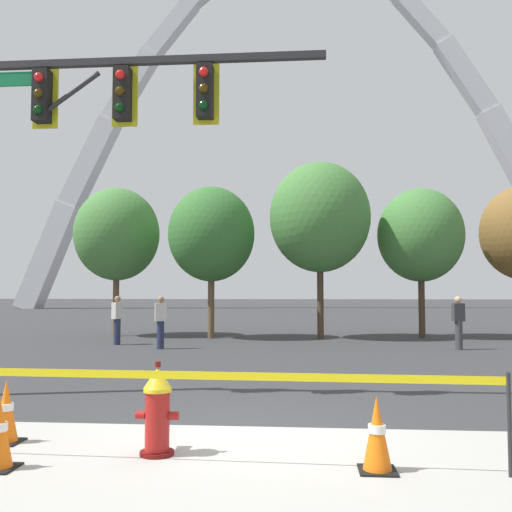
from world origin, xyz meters
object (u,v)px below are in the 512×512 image
(traffic_cone_mid_sidewalk, at_px, (6,412))
(monument_arch, at_px, (294,139))
(fire_hydrant, at_px, (158,411))
(pedestrian_standing_center, at_px, (161,322))
(traffic_signal_gantry, at_px, (61,141))
(pedestrian_walking_left, at_px, (459,322))
(pedestrian_walking_right, at_px, (117,320))
(traffic_cone_curb_edge, at_px, (377,435))

(traffic_cone_mid_sidewalk, bearing_deg, monument_arch, 86.96)
(fire_hydrant, bearing_deg, monument_arch, 89.11)
(pedestrian_standing_center, bearing_deg, traffic_signal_gantry, -88.17)
(monument_arch, relative_size, pedestrian_walking_left, 35.57)
(pedestrian_standing_center, height_order, pedestrian_walking_right, same)
(monument_arch, bearing_deg, traffic_cone_curb_edge, -88.31)
(fire_hydrant, relative_size, pedestrian_walking_right, 0.62)
(pedestrian_walking_right, bearing_deg, monument_arch, 82.03)
(fire_hydrant, height_order, pedestrian_walking_right, pedestrian_walking_right)
(monument_arch, bearing_deg, pedestrian_walking_left, -81.98)
(traffic_cone_mid_sidewalk, distance_m, monument_arch, 52.35)
(traffic_signal_gantry, bearing_deg, pedestrian_walking_left, 44.02)
(pedestrian_walking_left, bearing_deg, monument_arch, 98.02)
(traffic_cone_mid_sidewalk, relative_size, pedestrian_walking_left, 0.46)
(traffic_cone_curb_edge, distance_m, pedestrian_walking_left, 12.52)
(traffic_signal_gantry, height_order, pedestrian_walking_right, traffic_signal_gantry)
(traffic_signal_gantry, bearing_deg, fire_hydrant, -50.96)
(fire_hydrant, bearing_deg, pedestrian_walking_right, 110.32)
(traffic_cone_curb_edge, height_order, pedestrian_walking_right, pedestrian_walking_right)
(fire_hydrant, distance_m, traffic_signal_gantry, 5.50)
(traffic_signal_gantry, bearing_deg, pedestrian_walking_right, 102.42)
(traffic_cone_mid_sidewalk, distance_m, pedestrian_walking_right, 12.16)
(traffic_cone_curb_edge, bearing_deg, monument_arch, 91.69)
(traffic_cone_mid_sidewalk, bearing_deg, traffic_signal_gantry, 103.24)
(monument_arch, height_order, pedestrian_walking_right, monument_arch)
(pedestrian_walking_left, xyz_separation_m, pedestrian_walking_right, (-10.70, 0.68, 0.00))
(pedestrian_standing_center, relative_size, pedestrian_walking_right, 1.00)
(monument_arch, bearing_deg, pedestrian_standing_center, -95.19)
(traffic_cone_curb_edge, bearing_deg, fire_hydrant, 170.46)
(traffic_signal_gantry, distance_m, pedestrian_walking_left, 12.57)
(fire_hydrant, relative_size, pedestrian_walking_left, 0.62)
(traffic_signal_gantry, bearing_deg, pedestrian_standing_center, 91.83)
(pedestrian_walking_right, bearing_deg, pedestrian_walking_left, -3.66)
(traffic_signal_gantry, height_order, monument_arch, monument_arch)
(monument_arch, relative_size, pedestrian_standing_center, 35.57)
(traffic_cone_mid_sidewalk, xyz_separation_m, traffic_cone_curb_edge, (4.11, -0.70, 0.00))
(traffic_cone_curb_edge, xyz_separation_m, traffic_signal_gantry, (-4.76, 3.47, 3.91))
(fire_hydrant, xyz_separation_m, traffic_cone_mid_sidewalk, (-1.85, 0.32, -0.11))
(fire_hydrant, height_order, traffic_cone_curb_edge, fire_hydrant)
(pedestrian_walking_left, bearing_deg, pedestrian_walking_right, 176.34)
(traffic_cone_mid_sidewalk, height_order, pedestrian_walking_right, pedestrian_walking_right)
(monument_arch, xyz_separation_m, pedestrian_walking_right, (-5.29, -37.73, -16.10))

